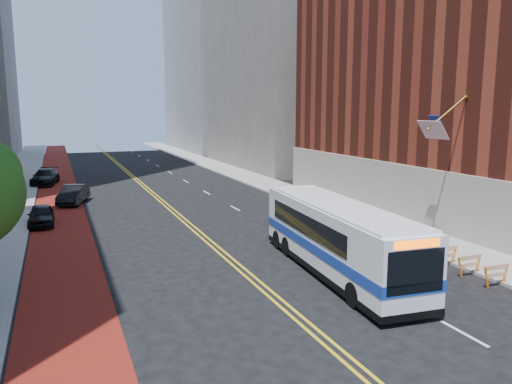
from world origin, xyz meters
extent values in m
plane|color=black|center=(0.00, 0.00, 0.00)|extent=(160.00, 160.00, 0.00)
cube|color=gray|center=(-12.00, 30.00, 0.07)|extent=(4.00, 140.00, 0.15)
cube|color=gray|center=(12.00, 30.00, 0.07)|extent=(4.00, 140.00, 0.15)
cube|color=maroon|center=(-8.10, 30.00, 0.00)|extent=(3.60, 140.00, 0.01)
cube|color=gold|center=(-0.18, 30.00, 0.00)|extent=(0.14, 140.00, 0.01)
cube|color=gold|center=(0.18, 30.00, 0.00)|extent=(0.14, 140.00, 0.01)
cube|color=silver|center=(4.80, -2.00, 0.01)|extent=(0.14, 2.20, 0.01)
cube|color=silver|center=(4.80, 6.00, 0.01)|extent=(0.14, 2.20, 0.01)
cube|color=silver|center=(4.80, 14.00, 0.01)|extent=(0.14, 2.20, 0.01)
cube|color=silver|center=(4.80, 22.00, 0.01)|extent=(0.14, 2.20, 0.01)
cube|color=silver|center=(4.80, 30.00, 0.01)|extent=(0.14, 2.20, 0.01)
cube|color=silver|center=(4.80, 38.00, 0.01)|extent=(0.14, 2.20, 0.01)
cube|color=silver|center=(4.80, 46.00, 0.01)|extent=(0.14, 2.20, 0.01)
cube|color=silver|center=(4.80, 54.00, 0.01)|extent=(0.14, 2.20, 0.01)
cube|color=silver|center=(4.80, 62.00, 0.01)|extent=(0.14, 2.20, 0.01)
cube|color=silver|center=(4.80, 70.00, 0.01)|extent=(0.14, 2.20, 0.01)
cube|color=silver|center=(4.80, 78.00, 0.01)|extent=(0.14, 2.20, 0.01)
cube|color=silver|center=(4.80, 86.00, 0.01)|extent=(0.14, 2.20, 0.01)
cube|color=#9E9384|center=(14.05, 12.00, 2.00)|extent=(0.50, 36.00, 4.00)
cube|color=black|center=(14.15, 6.00, 1.10)|extent=(0.35, 2.80, 2.20)
cube|color=black|center=(14.15, 13.00, 1.10)|extent=(0.35, 2.80, 2.20)
cube|color=black|center=(14.15, 20.00, 1.10)|extent=(0.35, 2.80, 2.20)
cube|color=#A57F33|center=(14.05, 8.00, 8.50)|extent=(0.25, 0.25, 0.25)
cylinder|color=#A57F33|center=(12.70, 8.00, 7.60)|extent=(2.85, 0.12, 2.05)
cube|color=#B21419|center=(11.70, 8.00, 6.60)|extent=(0.75, 1.90, 1.05)
cube|color=navy|center=(12.25, 8.45, 7.15)|extent=(0.39, 0.85, 0.52)
cube|color=slate|center=(23.00, 48.00, 20.00)|extent=(18.00, 26.00, 40.00)
cube|color=gray|center=(24.00, 78.00, 27.50)|extent=(20.00, 28.00, 55.00)
cube|color=orange|center=(9.05, 1.10, 0.50)|extent=(0.32, 0.06, 0.99)
cube|color=orange|center=(10.15, 1.10, 0.50)|extent=(0.32, 0.06, 0.99)
cube|color=orange|center=(9.60, 1.10, 0.90)|extent=(1.25, 0.05, 0.22)
cube|color=orange|center=(9.60, 1.10, 0.55)|extent=(1.25, 0.05, 0.18)
cube|color=orange|center=(9.05, 2.65, 0.50)|extent=(0.32, 0.06, 0.99)
cube|color=orange|center=(10.15, 2.65, 0.50)|extent=(0.32, 0.06, 0.99)
cube|color=orange|center=(9.60, 2.65, 0.90)|extent=(1.25, 0.05, 0.22)
cube|color=orange|center=(9.60, 2.65, 0.55)|extent=(1.25, 0.05, 0.18)
cube|color=orange|center=(9.05, 4.20, 0.50)|extent=(0.32, 0.06, 0.99)
cube|color=orange|center=(10.15, 4.20, 0.50)|extent=(0.32, 0.06, 0.99)
cube|color=orange|center=(9.60, 4.20, 0.90)|extent=(1.25, 0.05, 0.22)
cube|color=orange|center=(9.60, 4.20, 0.55)|extent=(1.25, 0.05, 0.18)
cube|color=orange|center=(9.05, 5.75, 0.50)|extent=(0.32, 0.06, 0.99)
cube|color=orange|center=(10.15, 5.75, 0.50)|extent=(0.32, 0.06, 0.99)
cube|color=orange|center=(9.60, 5.75, 0.90)|extent=(1.25, 0.05, 0.22)
cube|color=orange|center=(9.60, 5.75, 0.55)|extent=(1.25, 0.05, 0.18)
cube|color=orange|center=(9.05, 7.30, 0.50)|extent=(0.32, 0.06, 0.99)
cube|color=orange|center=(10.15, 7.30, 0.50)|extent=(0.32, 0.06, 0.99)
cube|color=orange|center=(9.60, 7.30, 0.90)|extent=(1.25, 0.05, 0.22)
cube|color=orange|center=(9.60, 7.30, 0.55)|extent=(1.25, 0.05, 0.18)
cube|color=orange|center=(9.05, 8.85, 0.50)|extent=(0.32, 0.06, 0.99)
cube|color=orange|center=(10.15, 8.85, 0.50)|extent=(0.32, 0.06, 0.99)
cube|color=orange|center=(9.60, 8.85, 0.90)|extent=(1.25, 0.05, 0.22)
cube|color=orange|center=(9.60, 8.85, 0.55)|extent=(1.25, 0.05, 0.18)
cube|color=white|center=(4.03, 5.29, 1.82)|extent=(3.62, 12.45, 2.92)
cube|color=#15369C|center=(4.03, 5.29, 1.38)|extent=(3.67, 12.49, 0.46)
cube|color=black|center=(4.10, 6.11, 2.30)|extent=(3.38, 8.78, 0.97)
cube|color=black|center=(3.55, -0.79, 2.05)|extent=(2.34, 0.29, 1.64)
cube|color=black|center=(4.52, 11.38, 2.25)|extent=(2.13, 0.27, 1.02)
cube|color=#FF5905|center=(3.55, -0.80, 3.07)|extent=(1.86, 0.23, 0.31)
cube|color=white|center=(4.03, 5.29, 3.32)|extent=(3.44, 11.82, 0.12)
cube|color=black|center=(4.03, 5.29, 0.36)|extent=(3.66, 12.48, 0.31)
cylinder|color=black|center=(2.52, 1.47, 0.51)|extent=(0.39, 1.04, 1.02)
cylinder|color=black|center=(4.92, 1.28, 0.51)|extent=(0.39, 1.04, 1.02)
cylinder|color=black|center=(3.10, 8.82, 0.51)|extent=(0.39, 1.04, 1.02)
cylinder|color=black|center=(5.51, 8.62, 0.51)|extent=(0.39, 1.04, 1.02)
cylinder|color=black|center=(3.22, 10.28, 0.51)|extent=(0.39, 1.04, 1.02)
cylinder|color=black|center=(5.62, 10.09, 0.51)|extent=(0.39, 1.04, 1.02)
imported|color=black|center=(-9.30, 21.42, 0.69)|extent=(1.68, 4.07, 1.38)
imported|color=black|center=(-6.97, 28.83, 0.77)|extent=(2.93, 4.93, 1.53)
imported|color=black|center=(-9.30, 41.12, 0.80)|extent=(3.12, 5.79, 1.60)
camera|label=1|loc=(-8.09, -14.50, 7.79)|focal=35.00mm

